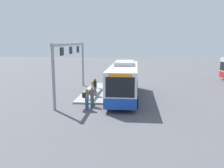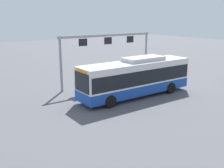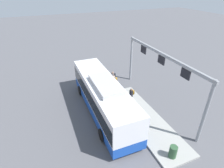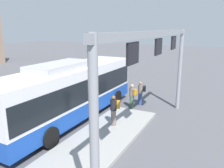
{
  "view_description": "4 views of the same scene",
  "coord_description": "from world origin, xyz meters",
  "px_view_note": "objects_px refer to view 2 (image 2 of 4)",
  "views": [
    {
      "loc": [
        22.48,
        0.96,
        5.31
      ],
      "look_at": [
        1.52,
        -0.99,
        1.6
      ],
      "focal_mm": 38.44,
      "sensor_mm": 36.0,
      "label": 1
    },
    {
      "loc": [
        14.8,
        16.82,
        6.9
      ],
      "look_at": [
        1.82,
        -1.11,
        1.16
      ],
      "focal_mm": 41.73,
      "sensor_mm": 36.0,
      "label": 2
    },
    {
      "loc": [
        -12.6,
        4.34,
        10.4
      ],
      "look_at": [
        2.38,
        -1.88,
        1.26
      ],
      "focal_mm": 29.16,
      "sensor_mm": 36.0,
      "label": 3
    },
    {
      "loc": [
        -10.39,
        -7.92,
        5.29
      ],
      "look_at": [
        2.21,
        -1.56,
        1.82
      ],
      "focal_mm": 36.84,
      "sensor_mm": 36.0,
      "label": 4
    }
  ],
  "objects_px": {
    "person_boarding": "(78,87)",
    "trash_bin": "(165,75)",
    "bus_main": "(136,76)",
    "person_waiting_mid": "(117,79)",
    "person_waiting_near": "(89,86)"
  },
  "relations": [
    {
      "from": "person_boarding",
      "to": "trash_bin",
      "type": "relative_size",
      "value": 1.86
    },
    {
      "from": "bus_main",
      "to": "person_boarding",
      "type": "height_order",
      "value": "bus_main"
    },
    {
      "from": "person_boarding",
      "to": "person_waiting_mid",
      "type": "height_order",
      "value": "person_waiting_mid"
    },
    {
      "from": "person_waiting_near",
      "to": "trash_bin",
      "type": "relative_size",
      "value": 1.86
    },
    {
      "from": "person_boarding",
      "to": "person_waiting_mid",
      "type": "xyz_separation_m",
      "value": [
        -4.32,
        -0.05,
        0.16
      ]
    },
    {
      "from": "person_waiting_mid",
      "to": "person_waiting_near",
      "type": "bearing_deg",
      "value": -109.09
    },
    {
      "from": "person_waiting_near",
      "to": "bus_main",
      "type": "bearing_deg",
      "value": 70.35
    },
    {
      "from": "trash_bin",
      "to": "person_boarding",
      "type": "bearing_deg",
      "value": -1.22
    },
    {
      "from": "person_boarding",
      "to": "person_waiting_near",
      "type": "distance_m",
      "value": 1.01
    },
    {
      "from": "person_boarding",
      "to": "trash_bin",
      "type": "xyz_separation_m",
      "value": [
        -10.8,
        0.23,
        -0.28
      ]
    },
    {
      "from": "bus_main",
      "to": "person_waiting_mid",
      "type": "bearing_deg",
      "value": -90.37
    },
    {
      "from": "person_boarding",
      "to": "person_waiting_mid",
      "type": "distance_m",
      "value": 4.32
    },
    {
      "from": "bus_main",
      "to": "trash_bin",
      "type": "relative_size",
      "value": 12.1
    },
    {
      "from": "bus_main",
      "to": "trash_bin",
      "type": "height_order",
      "value": "bus_main"
    },
    {
      "from": "bus_main",
      "to": "person_waiting_near",
      "type": "xyz_separation_m",
      "value": [
        3.3,
        -2.52,
        -0.92
      ]
    }
  ]
}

